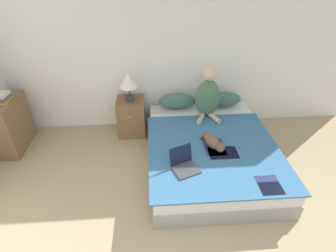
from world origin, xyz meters
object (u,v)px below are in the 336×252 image
pillow_far (223,99)px  table_lamp (128,82)px  person_sitting (208,96)px  laptop_open (184,164)px  bookshelf (12,125)px  pillow_near (177,101)px  book_stack_top (1,97)px  bed (210,151)px  cat_tabby (213,142)px  nightstand (131,117)px

pillow_far → table_lamp: 1.53m
person_sitting → laptop_open: bearing=-112.8°
pillow_far → table_lamp: table_lamp is taller
table_lamp → bookshelf: (-1.74, -0.24, -0.52)m
pillow_near → book_stack_top: 2.52m
pillow_near → laptop_open: (-0.06, -1.42, -0.07)m
person_sitting → pillow_near: bearing=146.0°
bed → cat_tabby: 0.32m
cat_tabby → laptop_open: size_ratio=1.38×
laptop_open → pillow_far: bearing=38.8°
pillow_far → person_sitting: bearing=-138.5°
table_lamp → book_stack_top: bearing=-172.2°
book_stack_top → table_lamp: bearing=7.8°
cat_tabby → nightstand: nightstand is taller
bed → person_sitting: 0.83m
pillow_far → bed: bearing=-112.2°
pillow_far → laptop_open: size_ratio=1.61×
bed → cat_tabby: (-0.01, -0.16, 0.28)m
pillow_near → pillow_far: size_ratio=1.00×
bed → table_lamp: bearing=143.2°
pillow_near → bookshelf: size_ratio=0.76×
table_lamp → laptop_open: bearing=-63.3°
laptop_open → table_lamp: (-0.68, 1.35, 0.46)m
bed → book_stack_top: book_stack_top is taller
bed → book_stack_top: 2.98m
cat_tabby → nightstand: size_ratio=0.85×
pillow_near → person_sitting: bearing=-34.0°
cat_tabby → laptop_open: laptop_open is taller
pillow_far → book_stack_top: size_ratio=2.31×
bed → nightstand: 1.40m
bed → book_stack_top: bearing=168.3°
pillow_far → cat_tabby: (-0.38, -1.06, -0.04)m
nightstand → person_sitting: bearing=-10.5°
cat_tabby → pillow_far: bearing=140.0°
pillow_near → table_lamp: bearing=-174.4°
nightstand → bed: bearing=-36.9°
pillow_far → laptop_open: 1.63m
laptop_open → book_stack_top: size_ratio=1.44×
pillow_far → laptop_open: (-0.80, -1.42, -0.07)m
pillow_far → laptop_open: pillow_far is taller
laptop_open → book_stack_top: 2.69m
bed → laptop_open: (-0.43, -0.52, 0.26)m
table_lamp → book_stack_top: 1.76m
cat_tabby → table_lamp: size_ratio=1.14×
bookshelf → pillow_near: bearing=7.1°
pillow_near → cat_tabby: size_ratio=1.16×
bookshelf → laptop_open: bearing=-24.7°
pillow_near → cat_tabby: pillow_near is taller
bed → cat_tabby: size_ratio=4.11×
nightstand → bookshelf: (-1.73, -0.24, 0.09)m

